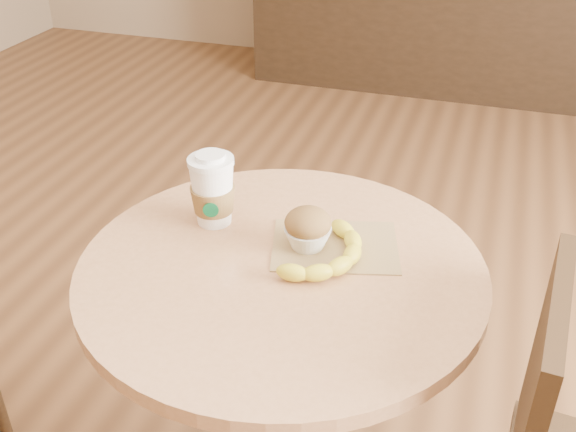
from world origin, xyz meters
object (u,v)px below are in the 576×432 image
object	(u,v)px
coffee_cup	(213,192)
muffin	(308,229)
banana	(329,251)
cafe_table	(282,343)

from	to	relation	value
coffee_cup	muffin	xyz separation A→B (m)	(0.21, -0.03, -0.03)
muffin	banana	bearing A→B (deg)	-29.86
muffin	banana	xyz separation A→B (m)	(0.05, -0.03, -0.02)
muffin	coffee_cup	bearing A→B (deg)	171.05
coffee_cup	banana	size ratio (longest dim) A/B	0.67
cafe_table	muffin	bearing A→B (deg)	64.78
banana	cafe_table	bearing A→B (deg)	-132.79
cafe_table	coffee_cup	xyz separation A→B (m)	(-0.18, 0.10, 0.27)
muffin	banana	world-z (taller)	muffin
cafe_table	coffee_cup	size ratio (longest dim) A/B	4.97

